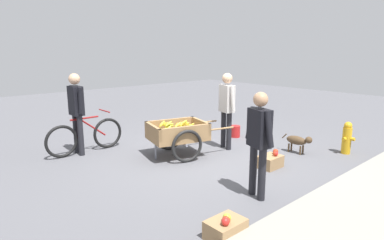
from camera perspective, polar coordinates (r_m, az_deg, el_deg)
name	(u,v)px	position (r m, az deg, el deg)	size (l,w,h in m)	color
ground_plane	(202,157)	(6.65, 1.68, -6.38)	(24.00, 24.00, 0.00)	#56565B
fruit_cart	(178,135)	(6.60, -2.51, -2.56)	(1.79, 1.17, 0.71)	#937047
vendor_person	(227,104)	(7.01, 6.05, 2.78)	(0.28, 0.54, 1.63)	black
bicycle	(86,136)	(7.16, -17.95, -2.67)	(1.66, 0.46, 0.85)	black
cyclist_person	(76,106)	(6.97, -19.43, 2.23)	(0.22, 0.57, 1.65)	black
dog	(298,141)	(7.13, 17.92, -3.43)	(0.19, 0.67, 0.40)	#4C3823
fire_hydrant	(347,138)	(7.47, 25.28, -2.82)	(0.25, 0.25, 0.67)	gold
plastic_bucket	(235,131)	(8.13, 7.51, -1.97)	(0.24, 0.24, 0.28)	#B21E1E
apple_crate	(226,228)	(3.96, 5.84, -18.19)	(0.44, 0.32, 0.32)	#99754C
mixed_fruit_crate	(270,161)	(6.20, 13.39, -6.90)	(0.44, 0.32, 0.32)	#99754C
bystander_person	(259,136)	(4.73, 11.54, -2.75)	(0.29, 0.58, 1.55)	black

